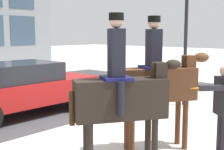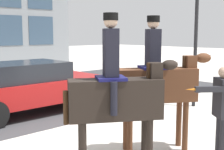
{
  "view_description": "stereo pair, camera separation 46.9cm",
  "coord_description": "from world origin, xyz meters",
  "px_view_note": "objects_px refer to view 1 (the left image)",
  "views": [
    {
      "loc": [
        -4.42,
        -5.47,
        2.29
      ],
      "look_at": [
        0.15,
        -1.27,
        1.45
      ],
      "focal_mm": 50.0,
      "sensor_mm": 36.0,
      "label": 1
    },
    {
      "loc": [
        -4.09,
        -5.8,
        2.29
      ],
      "look_at": [
        0.15,
        -1.27,
        1.45
      ],
      "focal_mm": 50.0,
      "sensor_mm": 36.0,
      "label": 2
    }
  ],
  "objects_px": {
    "mounted_horse_lead": "(122,94)",
    "street_car_near_lane": "(19,87)",
    "pedestrian_bystander": "(224,107)",
    "traffic_light": "(187,15)",
    "mounted_horse_companion": "(158,81)"
  },
  "relations": [
    {
      "from": "pedestrian_bystander",
      "to": "mounted_horse_lead",
      "type": "bearing_deg",
      "value": -0.37
    },
    {
      "from": "mounted_horse_lead",
      "to": "street_car_near_lane",
      "type": "distance_m",
      "value": 4.55
    },
    {
      "from": "mounted_horse_lead",
      "to": "traffic_light",
      "type": "xyz_separation_m",
      "value": [
        4.98,
        1.64,
        1.54
      ]
    },
    {
      "from": "mounted_horse_companion",
      "to": "pedestrian_bystander",
      "type": "bearing_deg",
      "value": -49.1
    },
    {
      "from": "street_car_near_lane",
      "to": "traffic_light",
      "type": "xyz_separation_m",
      "value": [
        4.23,
        -2.82,
        2.06
      ]
    },
    {
      "from": "street_car_near_lane",
      "to": "traffic_light",
      "type": "bearing_deg",
      "value": -33.7
    },
    {
      "from": "mounted_horse_lead",
      "to": "pedestrian_bystander",
      "type": "xyz_separation_m",
      "value": [
        1.37,
        -1.15,
        -0.27
      ]
    },
    {
      "from": "mounted_horse_lead",
      "to": "pedestrian_bystander",
      "type": "height_order",
      "value": "mounted_horse_lead"
    },
    {
      "from": "pedestrian_bystander",
      "to": "traffic_light",
      "type": "xyz_separation_m",
      "value": [
        3.61,
        2.79,
        1.81
      ]
    },
    {
      "from": "mounted_horse_companion",
      "to": "street_car_near_lane",
      "type": "height_order",
      "value": "mounted_horse_companion"
    },
    {
      "from": "mounted_horse_lead",
      "to": "street_car_near_lane",
      "type": "bearing_deg",
      "value": 112.77
    },
    {
      "from": "mounted_horse_lead",
      "to": "traffic_light",
      "type": "relative_size",
      "value": 0.61
    },
    {
      "from": "pedestrian_bystander",
      "to": "street_car_near_lane",
      "type": "xyz_separation_m",
      "value": [
        -0.63,
        5.61,
        -0.25
      ]
    },
    {
      "from": "pedestrian_bystander",
      "to": "traffic_light",
      "type": "relative_size",
      "value": 0.41
    },
    {
      "from": "mounted_horse_companion",
      "to": "traffic_light",
      "type": "relative_size",
      "value": 0.61
    }
  ]
}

